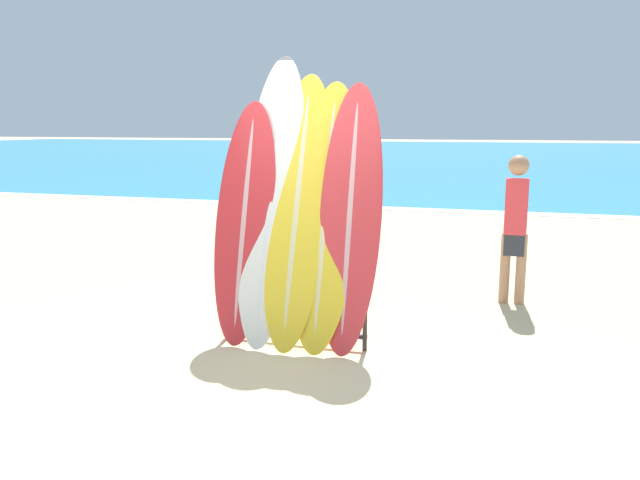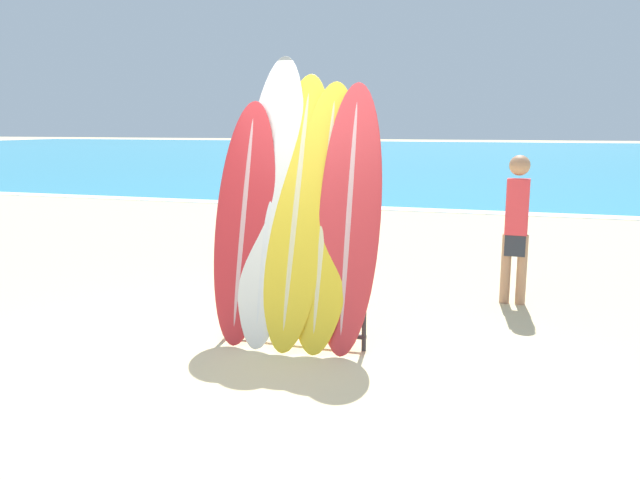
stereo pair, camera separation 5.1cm
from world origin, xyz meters
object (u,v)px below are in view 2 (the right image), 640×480
Objects in this scene: surfboard_slot_1 at (271,198)px; person_near_water at (256,188)px; surfboard_slot_3 at (325,215)px; person_mid_beach at (516,224)px; surfboard_rack at (293,297)px; surfboard_slot_2 at (297,209)px; surfboard_slot_0 at (244,221)px; surfboard_slot_4 at (349,218)px.

surfboard_slot_1 reaches higher than person_near_water.
person_mid_beach is (1.60, 1.80, -0.27)m from surfboard_slot_3.
person_near_water is (-2.33, 3.98, -0.22)m from surfboard_slot_3.
surfboard_slot_2 is (0.00, 0.11, 0.77)m from surfboard_rack.
surfboard_slot_3 is (0.26, 0.10, 0.73)m from surfboard_rack.
person_mid_beach is at bearing -43.60° from person_near_water.
surfboard_rack is 4.60m from person_near_water.
surfboard_slot_3 is at bearing 51.19° from person_mid_beach.
person_mid_beach is at bearing 48.41° from surfboard_slot_3.
surfboard_slot_1 is (-0.26, 0.14, 0.85)m from surfboard_rack.
person_near_water is at bearing 116.89° from surfboard_rack.
surfboard_slot_0 is 0.84× the size of surfboard_slot_1.
surfboard_slot_2 is 1.48× the size of person_mid_beach.
surfboard_slot_1 is 0.76m from surfboard_slot_4.
surfboard_rack is 0.62× the size of surfboard_slot_0.
surfboard_slot_0 is 1.33× the size of person_mid_beach.
surfboard_slot_2 is at bearing 46.61° from person_mid_beach.
surfboard_slot_4 is at bearing 8.09° from surfboard_rack.
surfboard_slot_3 is 2.42m from person_mid_beach.
surfboard_rack is 0.78m from surfboard_slot_2.
surfboard_slot_2 reaches higher than person_mid_beach.
surfboard_slot_3 is 0.23m from surfboard_slot_4.
surfboard_slot_1 is at bearing 174.50° from surfboard_slot_4.
surfboard_rack is 0.78m from surfboard_slot_3.
person_near_water is 1.07× the size of person_mid_beach.
surfboard_slot_2 reaches higher than surfboard_slot_3.
surfboard_slot_0 is 0.50m from surfboard_slot_2.
person_mid_beach is at bearing 45.60° from surfboard_rack.
surfboard_slot_0 is at bearing -83.03° from person_near_water.
surfboard_slot_2 is at bearing 174.63° from surfboard_slot_4.
surfboard_slot_1 reaches higher than surfboard_slot_2.
surfboard_slot_2 is 4.48m from person_near_water.
surfboard_slot_0 is 0.90× the size of surfboard_slot_2.
surfboard_slot_1 reaches higher than surfboard_slot_0.
surfboard_slot_0 is 2.98m from person_mid_beach.
person_near_water reaches higher than surfboard_rack.
surfboard_slot_3 is (0.52, -0.04, -0.12)m from surfboard_slot_1.
surfboard_slot_4 reaches higher than surfboard_slot_0.
surfboard_rack is 0.58× the size of surfboard_slot_4.
surfboard_slot_0 is at bearing -177.28° from surfboard_slot_3.
surfboard_slot_2 is at bearing -77.01° from person_near_water.
surfboard_slot_0 is at bearing 40.92° from person_mid_beach.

